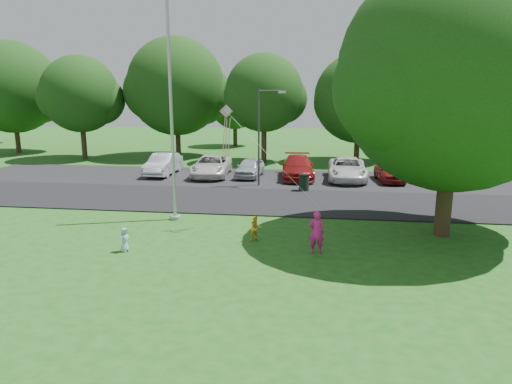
# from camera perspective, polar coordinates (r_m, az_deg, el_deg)

# --- Properties ---
(ground) EXTENTS (120.00, 120.00, 0.00)m
(ground) POSITION_cam_1_polar(r_m,az_deg,el_deg) (15.61, -3.24, -8.84)
(ground) COLOR #1C5616
(ground) RESTS_ON ground
(park_road) EXTENTS (60.00, 6.00, 0.06)m
(park_road) POSITION_cam_1_polar(r_m,az_deg,el_deg) (24.11, 0.81, -1.11)
(park_road) COLOR black
(park_road) RESTS_ON ground
(parking_strip) EXTENTS (42.00, 7.00, 0.06)m
(parking_strip) POSITION_cam_1_polar(r_m,az_deg,el_deg) (30.43, 2.30, 1.70)
(parking_strip) COLOR black
(parking_strip) RESTS_ON ground
(flagpole) EXTENTS (0.50, 0.50, 10.00)m
(flagpole) POSITION_cam_1_polar(r_m,az_deg,el_deg) (20.34, -10.48, 7.99)
(flagpole) COLOR #B7BABF
(flagpole) RESTS_ON ground
(street_lamp) EXTENTS (1.66, 0.27, 5.88)m
(street_lamp) POSITION_cam_1_polar(r_m,az_deg,el_deg) (27.58, 0.84, 7.96)
(street_lamp) COLOR #3F3F44
(street_lamp) RESTS_ON ground
(trash_can) EXTENTS (0.63, 0.63, 1.00)m
(trash_can) POSITION_cam_1_polar(r_m,az_deg,el_deg) (26.61, 6.02, 1.14)
(trash_can) COLOR black
(trash_can) RESTS_ON ground
(big_tree) EXTENTS (9.47, 8.85, 10.71)m
(big_tree) POSITION_cam_1_polar(r_m,az_deg,el_deg) (19.05, 23.41, 12.66)
(big_tree) COLOR #332316
(big_tree) RESTS_ON ground
(tree_row) EXTENTS (64.35, 11.94, 10.88)m
(tree_row) POSITION_cam_1_polar(r_m,az_deg,el_deg) (38.53, 6.06, 12.36)
(tree_row) COLOR #332316
(tree_row) RESTS_ON ground
(horizon_trees) EXTENTS (77.46, 7.20, 7.02)m
(horizon_trees) POSITION_cam_1_polar(r_m,az_deg,el_deg) (48.19, 9.38, 10.57)
(horizon_trees) COLOR #332316
(horizon_trees) RESTS_ON ground
(parked_cars) EXTENTS (16.85, 5.37, 1.47)m
(parked_cars) POSITION_cam_1_polar(r_m,az_deg,el_deg) (30.44, 2.34, 3.11)
(parked_cars) COLOR #B2B7BF
(parked_cars) RESTS_ON ground
(woman) EXTENTS (0.57, 0.39, 1.54)m
(woman) POSITION_cam_1_polar(r_m,az_deg,el_deg) (16.42, 7.56, -4.99)
(woman) COLOR #E71E8A
(woman) RESTS_ON ground
(child_yellow) EXTENTS (0.60, 0.57, 0.98)m
(child_yellow) POSITION_cam_1_polar(r_m,az_deg,el_deg) (17.68, -0.05, -4.57)
(child_yellow) COLOR yellow
(child_yellow) RESTS_ON ground
(child_blue) EXTENTS (0.42, 0.51, 0.90)m
(child_blue) POSITION_cam_1_polar(r_m,az_deg,el_deg) (17.16, -16.10, -5.75)
(child_blue) COLOR #85C1CB
(child_blue) RESTS_ON ground
(kite) EXTENTS (4.02, 2.87, 3.41)m
(kite) POSITION_cam_1_polar(r_m,az_deg,el_deg) (18.63, -3.48, 8.43)
(kite) COLOR pink
(kite) RESTS_ON ground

